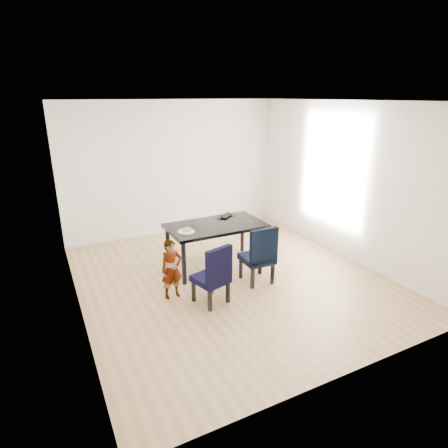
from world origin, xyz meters
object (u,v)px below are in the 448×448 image
dining_table (216,245)px  plate (186,231)px  chair_right (257,253)px  chair_left (210,274)px  laptop (224,215)px  child (172,269)px

dining_table → plate: size_ratio=6.01×
dining_table → chair_right: 0.85m
chair_left → plate: chair_left is taller
plate → chair_right: bearing=-36.8°
dining_table → chair_right: size_ratio=1.71×
chair_right → plate: 1.15m
laptop → plate: bearing=-11.0°
plate → laptop: 1.01m
laptop → chair_left: bearing=18.5°
dining_table → child: bearing=-147.2°
chair_right → plate: chair_right is taller
child → plate: size_ratio=3.29×
child → laptop: (1.34, 1.00, 0.32)m
chair_right → child: bearing=175.7°
chair_left → plate: 0.97m
dining_table → chair_right: bearing=-67.4°
dining_table → child: size_ratio=1.82×
laptop → dining_table: bearing=8.7°
plate → laptop: laptop is taller
dining_table → chair_left: size_ratio=1.83×
chair_right → dining_table: bearing=113.9°
dining_table → laptop: size_ratio=4.86×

